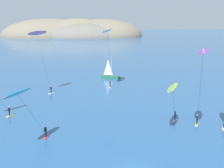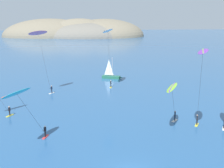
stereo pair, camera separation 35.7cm
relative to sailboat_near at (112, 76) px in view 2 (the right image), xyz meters
name	(u,v)px [view 2 (the right image)]	position (x,y,z in m)	size (l,w,h in m)	color
headland_island	(80,37)	(-9.57, 153.37, -0.64)	(112.22, 57.43, 28.13)	#7A705B
sailboat_near	(112,76)	(0.00, 0.00, 0.00)	(5.88, 2.96, 5.70)	#23664C
kitesurfer_cyan	(20,97)	(-15.36, -39.99, 6.39)	(4.54, 7.48, 8.12)	red
kitesurfer_purple	(202,59)	(7.57, -38.57, 10.37)	(4.25, 8.21, 12.39)	yellow
kitesurfer_lime	(172,90)	(4.52, -36.44, 5.72)	(4.78, 8.31, 7.25)	silver
kitesurfer_pink	(39,38)	(-16.31, -15.27, 11.51)	(4.52, 5.26, 13.63)	silver
kitesurfer_white	(108,35)	(-2.13, -11.44, 11.76)	(3.57, 5.88, 13.72)	yellow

